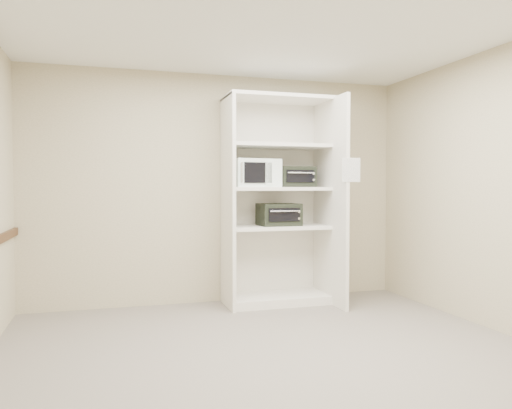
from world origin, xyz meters
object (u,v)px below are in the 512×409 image
object	(u,v)px
shelving_unit	(281,207)
microwave	(254,173)
toaster_oven_upper	(295,177)
toaster_oven_lower	(279,215)

from	to	relation	value
shelving_unit	microwave	bearing A→B (deg)	175.12
shelving_unit	toaster_oven_upper	distance (m)	0.41
microwave	toaster_oven_lower	bearing A→B (deg)	-17.21
shelving_unit	toaster_oven_upper	size ratio (longest dim) A/B	5.76
toaster_oven_upper	toaster_oven_lower	world-z (taller)	toaster_oven_upper
microwave	toaster_oven_lower	distance (m)	0.57
microwave	toaster_oven_upper	distance (m)	0.52
shelving_unit	toaster_oven_upper	world-z (taller)	shelving_unit
toaster_oven_upper	toaster_oven_lower	distance (m)	0.50
shelving_unit	microwave	xyz separation A→B (m)	(-0.33, 0.03, 0.40)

